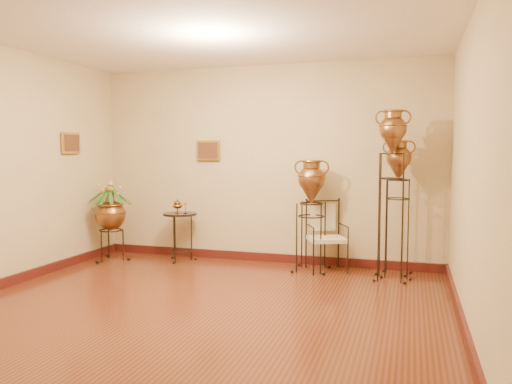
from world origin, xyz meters
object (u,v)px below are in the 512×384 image
(side_table, at_px, (180,236))
(planter_urn, at_px, (110,211))
(amphora_mid, at_px, (398,207))
(amphora_tall, at_px, (391,193))
(armchair, at_px, (327,236))

(side_table, bearing_deg, planter_urn, -164.74)
(amphora_mid, bearing_deg, planter_urn, -176.20)
(amphora_tall, bearing_deg, amphora_mid, 71.35)
(amphora_tall, distance_m, side_table, 3.05)
(amphora_tall, xyz_separation_m, side_table, (-2.96, 0.21, -0.71))
(armchair, bearing_deg, amphora_mid, -24.77)
(armchair, bearing_deg, side_table, 155.20)
(amphora_mid, xyz_separation_m, side_table, (-3.03, 0.00, -0.52))
(amphora_mid, distance_m, armchair, 0.99)
(amphora_mid, bearing_deg, armchair, -180.00)
(amphora_tall, bearing_deg, armchair, 165.46)
(armchair, height_order, side_table, armchair)
(amphora_tall, relative_size, armchair, 2.26)
(amphora_tall, bearing_deg, side_table, 175.85)
(amphora_tall, height_order, amphora_mid, amphora_tall)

